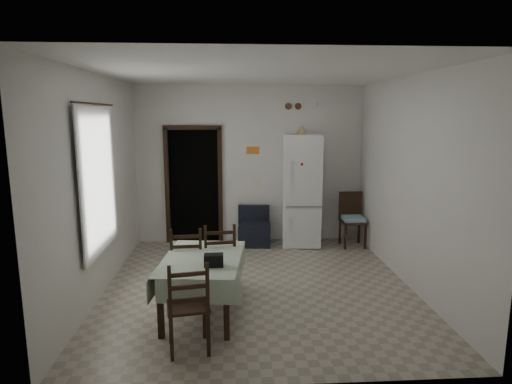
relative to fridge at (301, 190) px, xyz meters
The scene contains 25 objects.
ground 2.36m from the fridge, 115.32° to the right, with size 4.50×4.50×0.00m, color #A49B86.
ceiling 2.85m from the fridge, 115.32° to the right, with size 4.20×4.50×0.02m, color white, non-canonical shape.
wall_back 1.06m from the fridge, 160.69° to the left, with size 4.20×0.02×2.90m, color silver, non-canonical shape.
wall_front 4.30m from the fridge, 102.32° to the right, with size 4.20×0.02×2.90m, color silver, non-canonical shape.
wall_left 3.61m from the fridge, 147.36° to the right, with size 0.02×4.50×2.90m, color silver, non-canonical shape.
wall_right 2.31m from the fridge, 58.41° to the right, with size 0.02×4.50×2.90m, color silver, non-canonical shape.
doorway 2.03m from the fridge, 165.08° to the left, with size 1.06×0.52×2.22m.
window_recess 3.77m from the fridge, 145.19° to the right, with size 0.10×1.20×1.60m, color silver.
curtain 3.68m from the fridge, 144.20° to the right, with size 0.02×1.45×1.85m, color silver.
curtain_rod 3.93m from the fridge, 144.11° to the right, with size 0.02×0.02×1.60m, color black.
calendar 1.10m from the fridge, 160.36° to the left, with size 0.28×0.02×0.40m, color white.
calendar_image 1.16m from the fridge, 160.72° to the left, with size 0.24×0.01×0.14m, color orange.
light_switch 0.83m from the fridge, 158.02° to the left, with size 0.08×0.02×0.12m, color beige.
vent_left 1.55m from the fridge, 124.96° to the left, with size 0.12×0.12×0.03m, color #533321.
vent_right 1.54m from the fridge, 96.22° to the left, with size 0.12×0.12×0.03m, color #533321.
emergency_light 1.62m from the fridge, 32.66° to the left, with size 0.25×0.07×0.09m, color white.
fridge is the anchor object (origin of this frame).
tan_cone 1.10m from the fridge, 105.50° to the right, with size 0.21×0.21×0.17m, color tan.
navy_seat 1.08m from the fridge, behind, with size 0.58×0.56×0.70m, color black, non-canonical shape.
corner_chair 1.08m from the fridge, 12.34° to the right, with size 0.42×0.42×0.98m, color black, non-canonical shape.
dining_table 3.26m from the fridge, 120.77° to the right, with size 0.90×1.37×0.71m, color #B0C2A6, non-canonical shape.
black_bag 3.39m from the fridge, 115.99° to the right, with size 0.21×0.13×0.14m, color black.
dining_chair_far_left 2.96m from the fridge, 129.59° to the right, with size 0.42×0.42×0.98m, color black, non-canonical shape.
dining_chair_far_right 2.65m from the fridge, 123.85° to the right, with size 0.43×0.43×1.00m, color black, non-canonical shape.
dining_chair_near_head 3.96m from the fridge, 116.14° to the right, with size 0.42×0.42×0.97m, color black, non-canonical shape.
Camera 1 is at (-0.38, -5.66, 2.37)m, focal length 30.00 mm.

